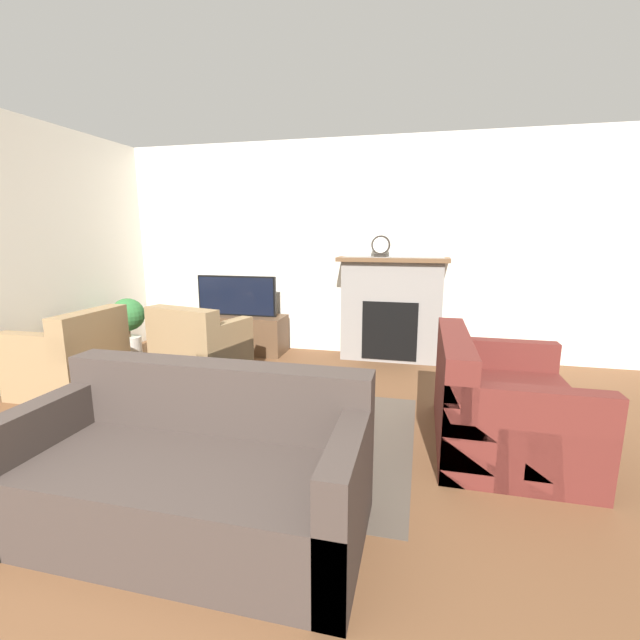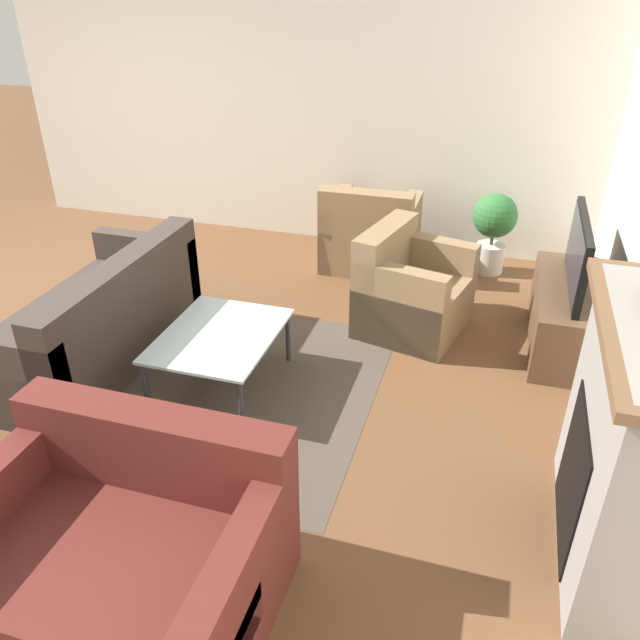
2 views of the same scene
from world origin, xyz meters
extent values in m
plane|color=brown|center=(0.00, 0.00, 0.00)|extent=(20.00, 20.00, 0.00)
cube|color=silver|center=(-2.61, 2.29, 1.35)|extent=(0.06, 7.59, 2.70)
cube|color=#4C4238|center=(0.26, 2.09, 0.00)|extent=(2.14, 1.94, 0.00)
cube|color=gray|center=(0.98, 4.40, 0.63)|extent=(1.20, 0.38, 1.27)
cube|color=black|center=(0.98, 4.21, 0.40)|extent=(0.66, 0.01, 0.71)
cube|color=brown|center=(-1.01, 4.28, 0.24)|extent=(1.27, 0.47, 0.49)
cube|color=black|center=(-1.01, 4.28, 0.75)|extent=(1.07, 0.05, 0.52)
cube|color=black|center=(-1.01, 4.25, 0.75)|extent=(1.03, 0.01, 0.48)
cube|color=#3D332D|center=(0.21, 0.95, 0.21)|extent=(1.81, 0.87, 0.42)
cube|color=#3D332D|center=(0.21, 1.28, 0.62)|extent=(1.81, 0.20, 0.40)
cube|color=#3D332D|center=(-0.62, 0.95, 0.33)|extent=(0.14, 0.87, 0.66)
cube|color=#3D332D|center=(1.05, 0.95, 0.33)|extent=(0.14, 0.87, 0.66)
cube|color=#5B231E|center=(1.98, 2.33, 0.21)|extent=(0.96, 1.33, 0.42)
cube|color=#5B231E|center=(1.60, 2.33, 0.62)|extent=(0.20, 1.33, 0.40)
cube|color=#5B231E|center=(1.98, 1.73, 0.33)|extent=(0.96, 0.14, 0.66)
cube|color=#5B231E|center=(1.98, 2.92, 0.33)|extent=(0.96, 0.14, 0.66)
cube|color=#8C704C|center=(-2.04, 2.54, 0.21)|extent=(0.78, 0.85, 0.42)
cube|color=#8C704C|center=(-1.75, 2.54, 0.62)|extent=(0.21, 0.85, 0.40)
cube|color=#8C704C|center=(-2.04, 2.89, 0.33)|extent=(0.78, 0.15, 0.66)
cube|color=#8C704C|center=(-2.03, 2.18, 0.33)|extent=(0.78, 0.15, 0.66)
cube|color=#8C704C|center=(-0.91, 3.14, 0.21)|extent=(0.95, 0.90, 0.42)
cube|color=#8C704C|center=(-0.97, 2.88, 0.62)|extent=(0.83, 0.38, 0.40)
cube|color=#8C704C|center=(-0.59, 3.07, 0.33)|extent=(0.31, 0.75, 0.66)
cube|color=#8C704C|center=(-1.23, 3.22, 0.33)|extent=(0.31, 0.75, 0.66)
cylinder|color=#333338|center=(-0.17, 1.68, 0.20)|extent=(0.04, 0.04, 0.39)
cylinder|color=#333338|center=(0.69, 1.68, 0.20)|extent=(0.04, 0.04, 0.39)
cylinder|color=#333338|center=(-0.17, 2.34, 0.20)|extent=(0.04, 0.04, 0.39)
cylinder|color=#333338|center=(0.69, 2.34, 0.20)|extent=(0.04, 0.04, 0.39)
cube|color=silver|center=(0.26, 2.01, 0.40)|extent=(0.94, 0.74, 0.02)
cylinder|color=beige|center=(-2.19, 3.66, 0.14)|extent=(0.27, 0.27, 0.28)
cylinder|color=#4C3823|center=(-2.19, 3.66, 0.34)|extent=(0.03, 0.03, 0.12)
sphere|color=#2D6B33|center=(-2.19, 3.66, 0.56)|extent=(0.40, 0.40, 0.40)
camera|label=1|loc=(1.34, -0.85, 1.54)|focal=24.00mm
camera|label=2|loc=(3.48, 3.69, 2.54)|focal=35.00mm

